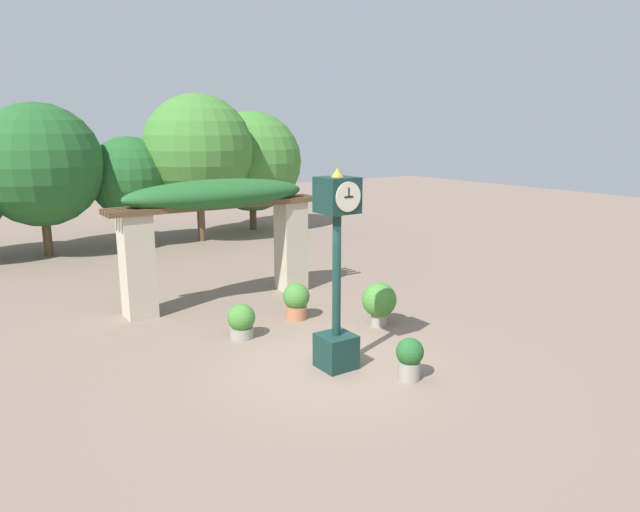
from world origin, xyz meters
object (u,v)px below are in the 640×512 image
at_px(pedestal_clock, 337,274).
at_px(potted_plant_far_right, 410,357).
at_px(potted_plant_near_left, 296,300).
at_px(potted_plant_far_left, 241,321).
at_px(potted_plant_near_right, 379,301).

relative_size(pedestal_clock, potted_plant_far_right, 4.81).
xyz_separation_m(potted_plant_near_left, potted_plant_far_left, (-1.52, -0.39, -0.07)).
height_order(pedestal_clock, potted_plant_near_left, pedestal_clock).
height_order(potted_plant_far_left, potted_plant_far_right, potted_plant_far_right).
relative_size(pedestal_clock, potted_plant_far_left, 4.94).
bearing_deg(potted_plant_near_right, potted_plant_far_right, -118.95).
bearing_deg(potted_plant_far_right, potted_plant_near_left, 88.57).
bearing_deg(potted_plant_near_right, potted_plant_far_left, 160.17).
bearing_deg(pedestal_clock, potted_plant_far_left, 108.01).
bearing_deg(potted_plant_near_left, potted_plant_far_left, -165.49).
relative_size(potted_plant_far_left, potted_plant_far_right, 0.97).
xyz_separation_m(potted_plant_near_right, potted_plant_far_right, (-1.28, -2.32, -0.15)).
bearing_deg(potted_plant_near_right, pedestal_clock, -148.25).
xyz_separation_m(potted_plant_near_right, potted_plant_far_left, (-2.72, 0.98, -0.18)).
relative_size(potted_plant_near_right, potted_plant_far_left, 1.34).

